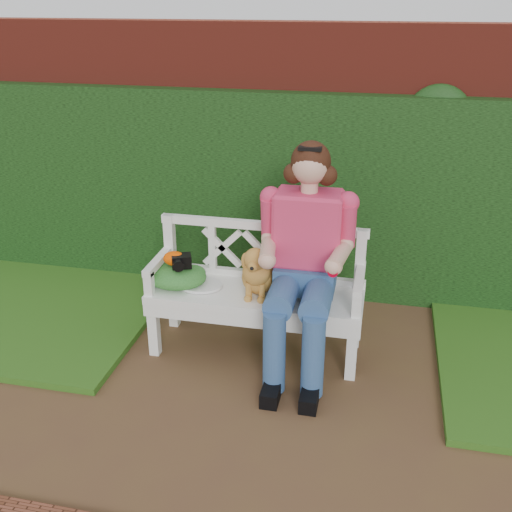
# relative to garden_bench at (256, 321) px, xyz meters

# --- Properties ---
(ground) EXTENTS (60.00, 60.00, 0.00)m
(ground) POSITION_rel_garden_bench_xyz_m (0.19, -0.67, -0.24)
(ground) COLOR #4E3222
(brick_wall) EXTENTS (10.00, 0.30, 2.20)m
(brick_wall) POSITION_rel_garden_bench_xyz_m (0.19, 1.23, 0.86)
(brick_wall) COLOR maroon
(brick_wall) RESTS_ON ground
(ivy_hedge) EXTENTS (10.00, 0.18, 1.70)m
(ivy_hedge) POSITION_rel_garden_bench_xyz_m (0.19, 1.01, 0.61)
(ivy_hedge) COLOR #286321
(ivy_hedge) RESTS_ON ground
(grass_left) EXTENTS (2.60, 2.00, 0.05)m
(grass_left) POSITION_rel_garden_bench_xyz_m (-2.21, 0.23, -0.21)
(grass_left) COLOR #234217
(grass_left) RESTS_ON ground
(garden_bench) EXTENTS (1.62, 0.72, 0.48)m
(garden_bench) POSITION_rel_garden_bench_xyz_m (0.00, 0.00, 0.00)
(garden_bench) COLOR white
(garden_bench) RESTS_ON ground
(seated_woman) EXTENTS (0.96, 1.09, 1.60)m
(seated_woman) POSITION_rel_garden_bench_xyz_m (0.35, -0.02, 0.56)
(seated_woman) COLOR #F03A51
(seated_woman) RESTS_ON ground
(dog) EXTENTS (0.27, 0.36, 0.38)m
(dog) POSITION_rel_garden_bench_xyz_m (0.02, -0.03, 0.43)
(dog) COLOR #B1703C
(dog) RESTS_ON garden_bench
(tennis_racket) EXTENTS (0.63, 0.30, 0.03)m
(tennis_racket) POSITION_rel_garden_bench_xyz_m (-0.43, -0.02, 0.25)
(tennis_racket) COLOR white
(tennis_racket) RESTS_ON garden_bench
(green_bag) EXTENTS (0.50, 0.42, 0.15)m
(green_bag) POSITION_rel_garden_bench_xyz_m (-0.58, -0.03, 0.32)
(green_bag) COLOR green
(green_bag) RESTS_ON garden_bench
(camera_item) EXTENTS (0.16, 0.15, 0.09)m
(camera_item) POSITION_rel_garden_bench_xyz_m (-0.53, -0.03, 0.44)
(camera_item) COLOR black
(camera_item) RESTS_ON green_bag
(baseball_glove) EXTENTS (0.17, 0.13, 0.10)m
(baseball_glove) POSITION_rel_garden_bench_xyz_m (-0.58, -0.02, 0.44)
(baseball_glove) COLOR #EF4900
(baseball_glove) RESTS_ON green_bag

